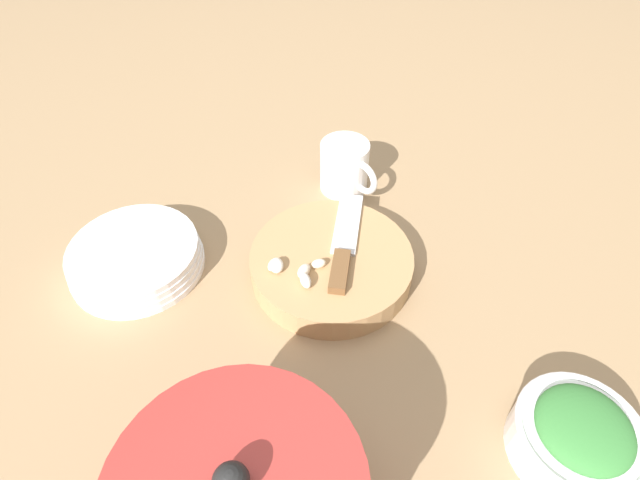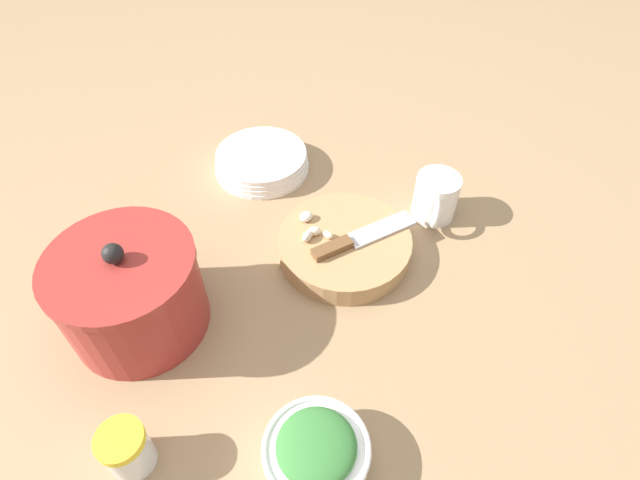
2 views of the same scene
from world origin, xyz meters
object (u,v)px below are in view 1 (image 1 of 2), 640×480
(herb_bowl, at_px, (577,437))
(coffee_mug, at_px, (345,167))
(plate_stack, at_px, (136,257))
(chef_knife, at_px, (344,245))
(garlic_cloves, at_px, (294,270))
(cutting_board, at_px, (331,264))

(herb_bowl, distance_m, coffee_mug, 0.49)
(plate_stack, bearing_deg, herb_bowl, -160.87)
(chef_knife, xyz_separation_m, garlic_cloves, (0.01, 0.08, 0.00))
(cutting_board, distance_m, chef_knife, 0.03)
(garlic_cloves, xyz_separation_m, plate_stack, (0.19, 0.13, -0.03))
(chef_knife, distance_m, garlic_cloves, 0.08)
(chef_knife, relative_size, plate_stack, 0.90)
(herb_bowl, xyz_separation_m, plate_stack, (0.55, 0.19, -0.01))
(chef_knife, xyz_separation_m, coffee_mug, (0.12, -0.13, -0.00))
(herb_bowl, xyz_separation_m, coffee_mug, (0.46, -0.15, 0.01))
(garlic_cloves, height_order, plate_stack, garlic_cloves)
(garlic_cloves, xyz_separation_m, coffee_mug, (0.11, -0.21, -0.00))
(herb_bowl, bearing_deg, cutting_board, 0.51)
(cutting_board, relative_size, plate_stack, 1.20)
(cutting_board, distance_m, herb_bowl, 0.35)
(chef_knife, bearing_deg, coffee_mug, 95.81)
(herb_bowl, height_order, plate_stack, herb_bowl)
(cutting_board, relative_size, coffee_mug, 2.03)
(chef_knife, distance_m, coffee_mug, 0.18)
(garlic_cloves, height_order, herb_bowl, herb_bowl)
(garlic_cloves, height_order, coffee_mug, coffee_mug)
(chef_knife, relative_size, garlic_cloves, 2.26)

